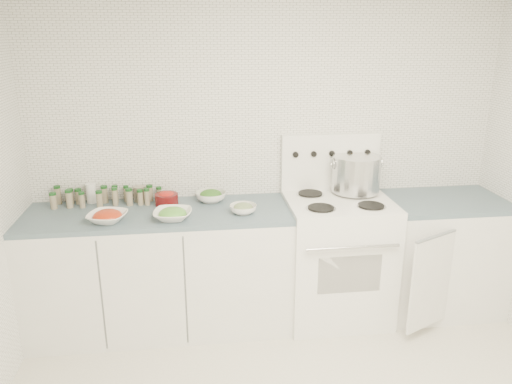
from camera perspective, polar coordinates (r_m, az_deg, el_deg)
name	(u,v)px	position (r m, az deg, el deg)	size (l,w,h in m)	color
room_walls	(318,158)	(2.28, 7.06, 3.87)	(3.54, 3.04, 2.52)	white
counter_left	(161,270)	(3.73, -10.76, -8.71)	(1.85, 0.62, 0.90)	white
stove	(336,254)	(3.84, 9.15, -7.05)	(0.76, 0.70, 1.36)	white
counter_right	(439,254)	(4.16, 20.14, -6.68)	(0.89, 0.80, 0.90)	white
stock_pot	(356,172)	(3.82, 11.37, 2.24)	(0.38, 0.36, 0.27)	silver
bowl_tomato	(107,216)	(3.44, -16.61, -2.70)	(0.31, 0.31, 0.08)	white
bowl_snowpea	(173,214)	(3.39, -9.50, -2.50)	(0.28, 0.28, 0.09)	white
bowl_broccoli	(211,196)	(3.70, -5.18, -0.43)	(0.30, 0.30, 0.09)	white
bowl_zucchini	(243,208)	(3.45, -1.47, -1.88)	(0.19, 0.19, 0.08)	white
bowl_pepper	(167,198)	(3.67, -10.18, -0.70)	(0.17, 0.17, 0.10)	#530E0F
salt_canister	(91,193)	(3.84, -18.30, -0.12)	(0.07, 0.07, 0.15)	white
tin_can	(140,194)	(3.78, -13.15, -0.21)	(0.09, 0.09, 0.11)	#9F9486
spice_cluster	(103,196)	(3.78, -17.10, -0.47)	(0.78, 0.16, 0.14)	gray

